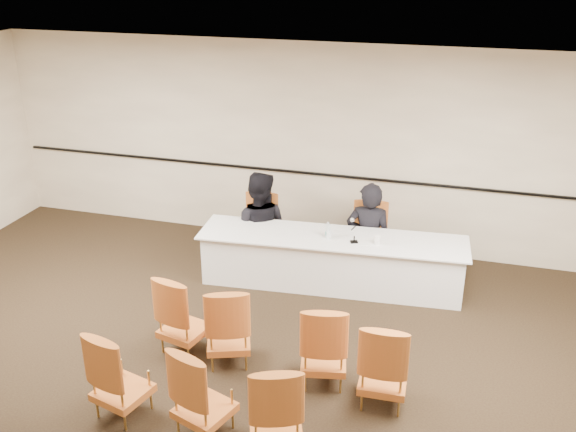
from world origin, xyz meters
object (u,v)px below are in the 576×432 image
object	(u,v)px
aud_chair_extra	(384,362)
drinking_glass	(329,235)
panel_table	(331,261)
coffee_cup	(377,240)
panelist_main	(368,242)
water_bottle	(328,230)
panelist_main_chair	(369,239)
aud_chair_back_left	(121,373)
panelist_second	(259,231)
aud_chair_front_left	(183,313)
microphone	(354,233)
aud_chair_front_mid	(228,324)
aud_chair_front_right	(324,343)
aud_chair_back_right	(275,405)
panelist_second_chair	(259,229)
aud_chair_back_mid	(204,390)

from	to	relation	value
aud_chair_extra	drinking_glass	bearing A→B (deg)	113.90
panel_table	drinking_glass	size ratio (longest dim) A/B	35.05
panel_table	coffee_cup	world-z (taller)	coffee_cup
panelist_main	water_bottle	world-z (taller)	panelist_main
panelist_main_chair	aud_chair_extra	distance (m)	2.85
aud_chair_back_left	aud_chair_extra	bearing A→B (deg)	34.43
panelist_second	aud_chair_front_left	bearing A→B (deg)	83.03
water_bottle	aud_chair_back_left	distance (m)	3.33
microphone	aud_chair_back_left	distance (m)	3.44
coffee_cup	aud_chair_back_left	distance (m)	3.61
aud_chair_front_mid	aud_chair_front_left	bearing A→B (deg)	152.05
aud_chair_back_left	panelist_main	bearing A→B (deg)	78.71
aud_chair_front_right	aud_chair_extra	distance (m)	0.66
aud_chair_back_right	aud_chair_extra	bearing A→B (deg)	26.40
panelist_main_chair	aud_chair_extra	size ratio (longest dim) A/B	1.00
panelist_main	drinking_glass	world-z (taller)	panelist_main
panelist_second_chair	panelist_second	bearing A→B (deg)	0.00
drinking_glass	aud_chair_front_left	bearing A→B (deg)	-123.14
aud_chair_back_right	aud_chair_extra	world-z (taller)	same
aud_chair_front_left	aud_chair_front_mid	size ratio (longest dim) A/B	1.00
microphone	aud_chair_front_right	bearing A→B (deg)	-111.06
microphone	aud_chair_back_mid	distance (m)	3.14
panelist_main	panelist_second_chair	xyz separation A→B (m)	(-1.56, -0.12, 0.06)
panelist_main	aud_chair_back_left	distance (m)	4.04
panelist_second_chair	aud_chair_back_mid	xyz separation A→B (m)	(0.66, -3.54, 0.00)
water_bottle	aud_chair_back_right	size ratio (longest dim) A/B	0.23
panelist_main	aud_chair_back_left	world-z (taller)	panelist_main
panelist_second_chair	aud_chair_front_mid	world-z (taller)	same
panel_table	panelist_main_chair	bearing A→B (deg)	50.53
panel_table	aud_chair_back_right	world-z (taller)	aud_chair_back_right
microphone	aud_chair_back_right	size ratio (longest dim) A/B	0.30
coffee_cup	aud_chair_front_left	distance (m)	2.64
panelist_main_chair	panelist_second	world-z (taller)	panelist_second
aud_chair_extra	panelist_main_chair	bearing A→B (deg)	100.45
water_bottle	coffee_cup	size ratio (longest dim) A/B	1.75
aud_chair_back_left	aud_chair_back_right	distance (m)	1.55
aud_chair_back_mid	water_bottle	bearing A→B (deg)	100.66
water_bottle	aud_chair_back_left	size ratio (longest dim) A/B	0.23
panelist_main_chair	aud_chair_front_mid	xyz separation A→B (m)	(-1.08, -2.56, 0.00)
panelist_second	aud_chair_front_left	distance (m)	2.37
aud_chair_back_left	aud_chair_back_right	bearing A→B (deg)	13.31
aud_chair_front_mid	aud_chair_front_right	distance (m)	1.07
aud_chair_front_right	panelist_second	bearing A→B (deg)	110.07
microphone	aud_chair_front_mid	world-z (taller)	microphone
aud_chair_back_mid	aud_chair_extra	bearing A→B (deg)	49.19
panelist_main	drinking_glass	xyz separation A→B (m)	(-0.43, -0.63, 0.34)
aud_chair_back_mid	aud_chair_front_right	bearing A→B (deg)	68.70
panelist_second_chair	aud_chair_back_right	bearing A→B (deg)	-73.73
panelist_main_chair	aud_chair_back_mid	world-z (taller)	same
panel_table	aud_chair_back_mid	bearing A→B (deg)	-103.76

